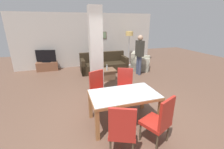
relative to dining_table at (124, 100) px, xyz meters
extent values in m
plane|color=brown|center=(0.00, 0.00, -0.58)|extent=(18.00, 18.00, 0.00)
cube|color=beige|center=(0.00, 5.15, 0.77)|extent=(7.20, 0.06, 2.70)
cube|color=brown|center=(0.80, 5.11, 1.02)|extent=(0.44, 0.02, 0.36)
cube|color=gray|center=(0.80, 5.09, 1.02)|extent=(0.40, 0.01, 0.32)
cube|color=beige|center=(-0.28, 1.63, 0.77)|extent=(0.37, 0.32, 2.70)
cube|color=#9F683B|center=(0.00, -0.42, 0.11)|extent=(1.52, 0.06, 0.06)
cube|color=#9F683B|center=(0.00, 0.42, 0.11)|extent=(1.52, 0.06, 0.06)
cube|color=#9F683B|center=(-0.73, 0.00, 0.11)|extent=(0.06, 0.78, 0.06)
cube|color=#9F683B|center=(0.73, 0.00, 0.11)|extent=(0.06, 0.78, 0.06)
cube|color=silver|center=(0.00, 0.00, 0.15)|extent=(1.50, 0.88, 0.01)
cube|color=#9F683B|center=(-0.71, -0.40, -0.25)|extent=(0.08, 0.08, 0.67)
cube|color=#9F683B|center=(0.71, -0.40, -0.25)|extent=(0.08, 0.08, 0.67)
cube|color=#9F683B|center=(-0.71, 0.40, -0.25)|extent=(0.08, 0.08, 0.67)
cube|color=#9F683B|center=(0.71, 0.40, -0.25)|extent=(0.08, 0.08, 0.67)
cube|color=#B3261C|center=(0.34, -0.76, -0.16)|extent=(0.61, 0.61, 0.07)
cube|color=#B3261C|center=(0.43, -0.95, 0.15)|extent=(0.42, 0.23, 0.56)
cylinder|color=#4C3C2B|center=(0.09, -0.67, -0.39)|extent=(0.04, 0.04, 0.39)
cylinder|color=#4C3C2B|center=(0.44, -0.51, -0.39)|extent=(0.04, 0.04, 0.39)
cylinder|color=#4C3C2B|center=(0.25, -1.01, -0.39)|extent=(0.04, 0.04, 0.39)
cylinder|color=#4C3C2B|center=(0.59, -0.86, -0.39)|extent=(0.04, 0.04, 0.39)
cube|color=#B3261F|center=(-0.34, -0.79, -0.16)|extent=(0.61, 0.61, 0.07)
cube|color=#B3261F|center=(-0.42, -0.98, 0.15)|extent=(0.42, 0.22, 0.56)
cylinder|color=#4C3C2B|center=(-0.44, -0.54, -0.39)|extent=(0.04, 0.04, 0.39)
cylinder|color=#4C3C2B|center=(-0.09, -0.69, -0.39)|extent=(0.04, 0.04, 0.39)
cylinder|color=#4C3C2B|center=(-0.59, -0.89, -0.39)|extent=(0.04, 0.04, 0.39)
cube|color=#B3291F|center=(-0.34, 0.80, -0.16)|extent=(0.60, 0.60, 0.07)
cube|color=#B3291F|center=(-0.42, 0.98, 0.15)|extent=(0.42, 0.22, 0.56)
cylinder|color=#4C3C2B|center=(-0.09, 0.70, -0.39)|extent=(0.04, 0.04, 0.39)
cylinder|color=#4C3C2B|center=(-0.44, 0.55, -0.39)|extent=(0.04, 0.04, 0.39)
cylinder|color=#4C3C2B|center=(-0.24, 1.04, -0.39)|extent=(0.04, 0.04, 0.39)
cylinder|color=#4C3C2B|center=(-0.59, 0.89, -0.39)|extent=(0.04, 0.04, 0.39)
cube|color=red|center=(0.34, 0.79, -0.16)|extent=(0.61, 0.61, 0.07)
cube|color=red|center=(0.43, 0.97, 0.15)|extent=(0.42, 0.22, 0.56)
cylinder|color=#4C3C2B|center=(0.44, 0.54, -0.39)|extent=(0.04, 0.04, 0.39)
cylinder|color=#4C3C2B|center=(0.09, 0.69, -0.39)|extent=(0.04, 0.04, 0.39)
cylinder|color=#4C3C2B|center=(0.59, 0.88, -0.39)|extent=(0.04, 0.04, 0.39)
cylinder|color=#4C3C2B|center=(0.24, 1.04, -0.39)|extent=(0.04, 0.04, 0.39)
cube|color=#302517|center=(0.55, 3.86, -0.37)|extent=(2.18, 0.85, 0.42)
cube|color=#302517|center=(0.55, 4.20, 0.07)|extent=(2.18, 0.18, 0.48)
cube|color=#302517|center=(1.56, 3.86, -0.24)|extent=(0.16, 0.85, 0.68)
cube|color=#302517|center=(-0.47, 3.86, -0.24)|extent=(0.16, 0.85, 0.68)
cube|color=#B8B59E|center=(2.36, 3.64, -0.38)|extent=(1.18, 1.18, 0.40)
cube|color=#B8B59E|center=(2.09, 3.83, 0.05)|extent=(0.63, 0.80, 0.46)
cube|color=#B8B59E|center=(2.56, 3.93, -0.26)|extent=(0.78, 0.60, 0.65)
cube|color=#B8B59E|center=(2.17, 3.35, -0.26)|extent=(0.78, 0.60, 0.65)
cube|color=brown|center=(0.44, 2.84, -0.18)|extent=(0.59, 0.58, 0.04)
cube|color=brown|center=(0.44, 2.84, -0.39)|extent=(0.51, 0.50, 0.38)
cylinder|color=#B2B7BC|center=(0.36, 2.71, -0.07)|extent=(0.07, 0.07, 0.18)
cylinder|color=#B2B7BC|center=(0.36, 2.71, 0.05)|extent=(0.03, 0.03, 0.06)
cylinder|color=#B7B7BC|center=(0.36, 2.71, 0.09)|extent=(0.03, 0.03, 0.01)
cube|color=brown|center=(-2.06, 4.87, -0.37)|extent=(0.97, 0.40, 0.42)
cube|color=black|center=(-2.06, 4.87, -0.15)|extent=(0.40, 0.28, 0.03)
cube|color=black|center=(-2.06, 4.87, 0.15)|extent=(0.91, 0.26, 0.56)
cylinder|color=#B7B7BC|center=(2.12, 4.59, -0.57)|extent=(0.35, 0.35, 0.02)
cylinder|color=#B7B7BC|center=(2.12, 4.59, 0.22)|extent=(0.04, 0.04, 1.57)
cylinder|color=#E5BC66|center=(2.12, 4.59, 1.11)|extent=(0.38, 0.38, 0.22)
cylinder|color=#414B64|center=(1.93, 2.91, -0.16)|extent=(0.13, 0.13, 0.85)
cylinder|color=#414B64|center=(1.91, 3.08, -0.16)|extent=(0.13, 0.13, 0.85)
cube|color=#37362F|center=(1.92, 2.99, 0.60)|extent=(0.26, 0.40, 0.67)
sphere|color=tan|center=(1.92, 2.99, 1.05)|extent=(0.23, 0.23, 0.23)
camera|label=1|loc=(-1.17, -2.81, 1.67)|focal=24.00mm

